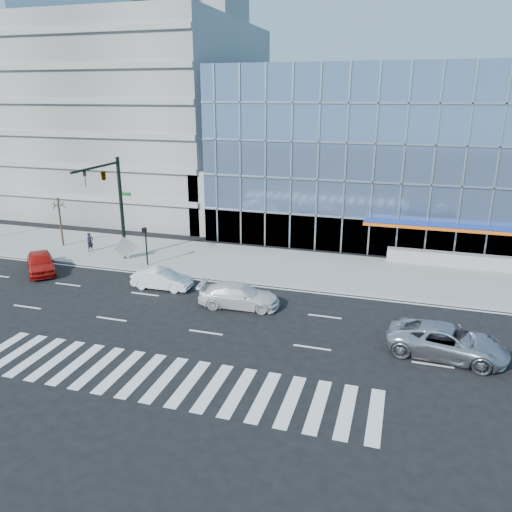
# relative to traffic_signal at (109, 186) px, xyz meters

# --- Properties ---
(ground) EXTENTS (160.00, 160.00, 0.00)m
(ground) POSITION_rel_traffic_signal_xyz_m (11.00, -4.57, -6.16)
(ground) COLOR black
(ground) RESTS_ON ground
(sidewalk) EXTENTS (120.00, 8.00, 0.15)m
(sidewalk) POSITION_rel_traffic_signal_xyz_m (11.00, 3.43, -6.09)
(sidewalk) COLOR gray
(sidewalk) RESTS_ON ground
(theatre_building) EXTENTS (42.00, 26.00, 15.00)m
(theatre_building) POSITION_rel_traffic_signal_xyz_m (25.00, 21.43, 1.34)
(theatre_building) COLOR #6781AB
(theatre_building) RESTS_ON ground
(parking_garage) EXTENTS (24.00, 24.00, 20.00)m
(parking_garage) POSITION_rel_traffic_signal_xyz_m (-9.00, 21.43, 3.84)
(parking_garage) COLOR gray
(parking_garage) RESTS_ON ground
(ramp_block) EXTENTS (6.00, 8.00, 6.00)m
(ramp_block) POSITION_rel_traffic_signal_xyz_m (5.00, 13.43, -3.16)
(ramp_block) COLOR gray
(ramp_block) RESTS_ON ground
(tower_backdrop) EXTENTS (14.00, 14.00, 48.00)m
(tower_backdrop) POSITION_rel_traffic_signal_xyz_m (-19.00, 65.43, 17.84)
(tower_backdrop) COLOR gray
(tower_backdrop) RESTS_ON ground
(traffic_signal) EXTENTS (1.14, 5.74, 8.00)m
(traffic_signal) POSITION_rel_traffic_signal_xyz_m (0.00, 0.00, 0.00)
(traffic_signal) COLOR black
(traffic_signal) RESTS_ON sidewalk
(ped_signal_post) EXTENTS (0.30, 0.33, 3.00)m
(ped_signal_post) POSITION_rel_traffic_signal_xyz_m (2.50, 0.37, -4.02)
(ped_signal_post) COLOR black
(ped_signal_post) RESTS_ON sidewalk
(street_tree_near) EXTENTS (1.10, 1.10, 4.23)m
(street_tree_near) POSITION_rel_traffic_signal_xyz_m (-7.00, 2.93, -2.39)
(street_tree_near) COLOR #332319
(street_tree_near) RESTS_ON sidewalk
(silver_suv) EXTENTS (6.15, 3.44, 1.62)m
(silver_suv) POSITION_rel_traffic_signal_xyz_m (23.63, -7.48, -5.35)
(silver_suv) COLOR silver
(silver_suv) RESTS_ON ground
(white_suv) EXTENTS (5.21, 2.49, 1.47)m
(white_suv) POSITION_rel_traffic_signal_xyz_m (11.63, -4.64, -5.43)
(white_suv) COLOR silver
(white_suv) RESTS_ON ground
(white_sedan) EXTENTS (4.11, 1.53, 1.34)m
(white_sedan) POSITION_rel_traffic_signal_xyz_m (5.63, -3.28, -5.49)
(white_sedan) COLOR white
(white_sedan) RESTS_ON ground
(red_sedan) EXTENTS (4.41, 4.57, 1.54)m
(red_sedan) POSITION_rel_traffic_signal_xyz_m (-4.44, -2.99, -5.39)
(red_sedan) COLOR #AF120D
(red_sedan) RESTS_ON ground
(pedestrian) EXTENTS (0.57, 0.68, 1.58)m
(pedestrian) POSITION_rel_traffic_signal_xyz_m (-3.74, 2.19, -5.23)
(pedestrian) COLOR black
(pedestrian) RESTS_ON sidewalk
(tilted_panel) EXTENTS (1.71, 0.76, 1.83)m
(tilted_panel) POSITION_rel_traffic_signal_xyz_m (0.16, 1.32, -5.10)
(tilted_panel) COLOR gray
(tilted_panel) RESTS_ON sidewalk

